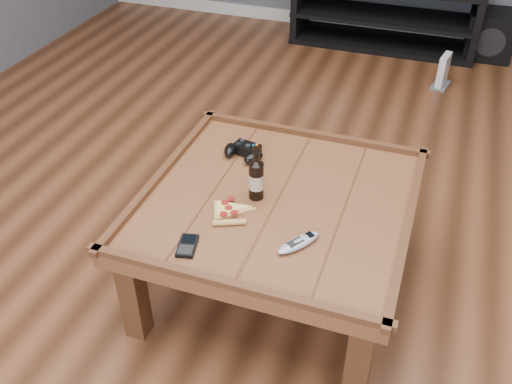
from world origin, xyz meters
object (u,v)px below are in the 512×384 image
(coffee_table, at_px, (278,211))
(subwoofer, at_px, (490,34))
(beer_bottle, at_px, (256,178))
(pizza_slice, at_px, (229,211))
(game_controller, at_px, (244,151))
(remote_control, at_px, (299,243))
(game_console, at_px, (443,72))
(smartphone, at_px, (187,246))
(media_console, at_px, (385,14))

(coffee_table, xyz_separation_m, subwoofer, (0.78, 2.80, -0.22))
(coffee_table, distance_m, subwoofer, 2.91)
(beer_bottle, distance_m, pizza_slice, 0.16)
(pizza_slice, bearing_deg, game_controller, 78.78)
(remote_control, relative_size, game_console, 0.78)
(game_controller, bearing_deg, smartphone, -77.00)
(pizza_slice, bearing_deg, coffee_table, 20.96)
(beer_bottle, distance_m, game_console, 2.29)
(pizza_slice, bearing_deg, subwoofer, 49.34)
(coffee_table, xyz_separation_m, game_console, (0.50, 2.15, -0.29))
(subwoofer, relative_size, game_console, 1.51)
(coffee_table, xyz_separation_m, remote_control, (0.15, -0.23, 0.07))
(smartphone, bearing_deg, game_controller, 78.98)
(pizza_slice, bearing_deg, beer_bottle, 39.94)
(coffee_table, relative_size, smartphone, 8.47)
(smartphone, relative_size, subwoofer, 0.35)
(beer_bottle, relative_size, game_controller, 1.16)
(media_console, height_order, remote_control, media_console)
(smartphone, distance_m, remote_control, 0.38)
(smartphone, relative_size, game_console, 0.54)
(smartphone, bearing_deg, beer_bottle, 57.24)
(media_console, height_order, pizza_slice, media_console)
(pizza_slice, xyz_separation_m, game_console, (0.65, 2.29, -0.35))
(pizza_slice, height_order, remote_control, remote_control)
(smartphone, bearing_deg, pizza_slice, 61.18)
(game_controller, bearing_deg, game_console, 80.88)
(game_controller, distance_m, remote_control, 0.59)
(beer_bottle, height_order, game_controller, beer_bottle)
(pizza_slice, xyz_separation_m, subwoofer, (0.93, 2.94, -0.29))
(coffee_table, relative_size, game_controller, 5.39)
(smartphone, relative_size, remote_control, 0.69)
(coffee_table, relative_size, subwoofer, 3.01)
(game_controller, xyz_separation_m, subwoofer, (1.00, 2.56, -0.31))
(smartphone, height_order, remote_control, remote_control)
(pizza_slice, relative_size, smartphone, 2.03)
(media_console, distance_m, pizza_slice, 2.90)
(media_console, xyz_separation_m, subwoofer, (0.78, 0.05, -0.08))
(remote_control, xyz_separation_m, subwoofer, (0.64, 3.02, -0.30))
(game_controller, distance_m, subwoofer, 2.77)
(smartphone, bearing_deg, subwoofer, 60.20)
(smartphone, xyz_separation_m, game_console, (0.71, 2.51, -0.35))
(coffee_table, height_order, game_console, coffee_table)
(game_controller, distance_m, smartphone, 0.59)
(remote_control, height_order, game_console, remote_control)
(pizza_slice, relative_size, subwoofer, 0.72)
(game_controller, relative_size, pizza_slice, 0.77)
(beer_bottle, bearing_deg, game_controller, 119.74)
(media_console, bearing_deg, remote_control, -87.20)
(game_controller, bearing_deg, beer_bottle, -48.63)
(pizza_slice, distance_m, subwoofer, 3.09)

